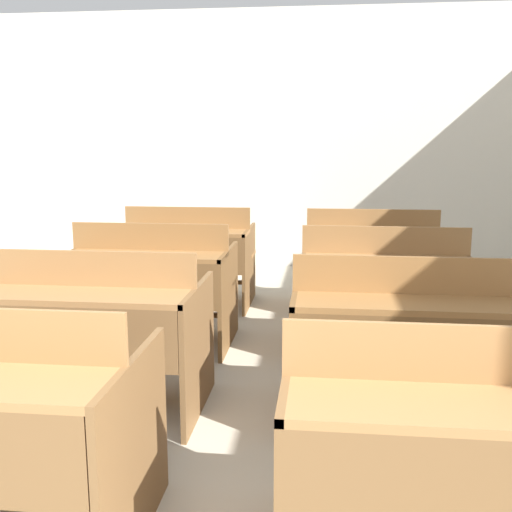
% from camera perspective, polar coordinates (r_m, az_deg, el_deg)
% --- Properties ---
extents(wall_back, '(7.11, 0.06, 2.99)m').
position_cam_1_polar(wall_back, '(7.20, 1.18, 10.89)').
color(wall_back, white).
rests_on(wall_back, ground_plane).
extents(bench_front_right, '(1.14, 0.77, 0.91)m').
position_cam_1_polar(bench_front_right, '(2.18, 18.37, -17.04)').
color(bench_front_right, brown).
rests_on(bench_front_right, ground_plane).
extents(bench_second_left, '(1.14, 0.77, 0.91)m').
position_cam_1_polar(bench_second_left, '(3.40, -15.00, -6.64)').
color(bench_second_left, brown).
rests_on(bench_second_left, ground_plane).
extents(bench_second_right, '(1.14, 0.77, 0.91)m').
position_cam_1_polar(bench_second_right, '(3.23, 13.73, -7.54)').
color(bench_second_right, brown).
rests_on(bench_second_right, ground_plane).
extents(bench_third_left, '(1.14, 0.77, 0.91)m').
position_cam_1_polar(bench_third_left, '(4.43, -9.87, -2.42)').
color(bench_third_left, brown).
rests_on(bench_third_left, ground_plane).
extents(bench_third_right, '(1.14, 0.77, 0.91)m').
position_cam_1_polar(bench_third_right, '(4.29, 12.02, -2.92)').
color(bench_third_right, brown).
rests_on(bench_third_right, ground_plane).
extents(bench_back_left, '(1.14, 0.77, 0.91)m').
position_cam_1_polar(bench_back_left, '(5.49, -6.45, 0.20)').
color(bench_back_left, brown).
rests_on(bench_back_left, ground_plane).
extents(bench_back_right, '(1.14, 0.77, 0.91)m').
position_cam_1_polar(bench_back_right, '(5.37, 10.93, -0.16)').
color(bench_back_right, brown).
rests_on(bench_back_right, ground_plane).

